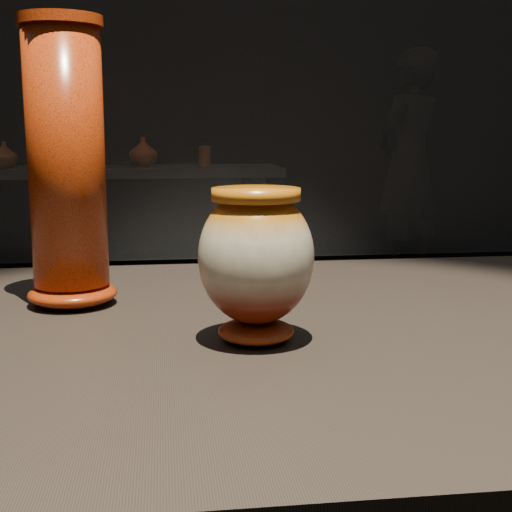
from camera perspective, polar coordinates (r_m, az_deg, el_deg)
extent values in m
cube|color=black|center=(5.82, -5.46, 14.84)|extent=(8.00, 3.20, 0.04)
cube|color=black|center=(0.87, 7.59, -6.93)|extent=(2.00, 0.80, 0.05)
ellipsoid|color=#621708|center=(0.78, 0.00, -6.02)|extent=(0.10, 0.10, 0.02)
ellipsoid|color=beige|center=(0.76, 0.00, -0.07)|extent=(0.15, 0.15, 0.15)
cylinder|color=#C47112|center=(0.75, 0.00, 4.96)|extent=(0.12, 0.12, 0.01)
ellipsoid|color=#C1380C|center=(0.96, -14.45, -2.92)|extent=(0.12, 0.12, 0.03)
cylinder|color=#C1380C|center=(0.94, -14.92, 7.53)|extent=(0.10, 0.10, 0.32)
cylinder|color=#C1380C|center=(0.95, -15.41, 17.69)|extent=(0.11, 0.11, 0.01)
cube|color=black|center=(4.31, -11.58, 6.66)|extent=(2.00, 0.60, 0.05)
cube|color=black|center=(4.39, -0.23, 1.01)|extent=(0.08, 0.50, 0.85)
imported|color=#A13F17|center=(4.34, -19.50, 7.64)|extent=(0.20, 0.20, 0.15)
imported|color=#621708|center=(4.34, -9.02, 8.23)|extent=(0.17, 0.17, 0.17)
cylinder|color=#A13F17|center=(4.25, -4.14, 7.95)|extent=(0.07, 0.07, 0.12)
imported|color=black|center=(5.56, 12.08, 7.19)|extent=(0.74, 0.66, 1.71)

